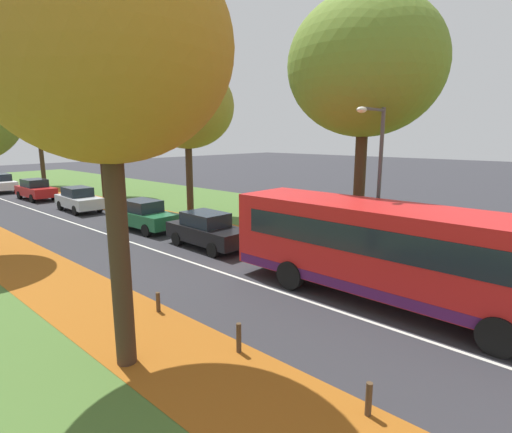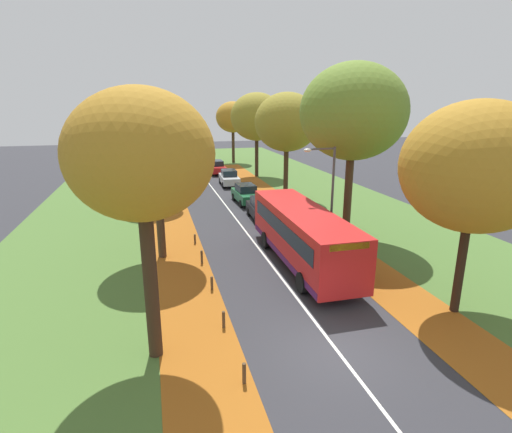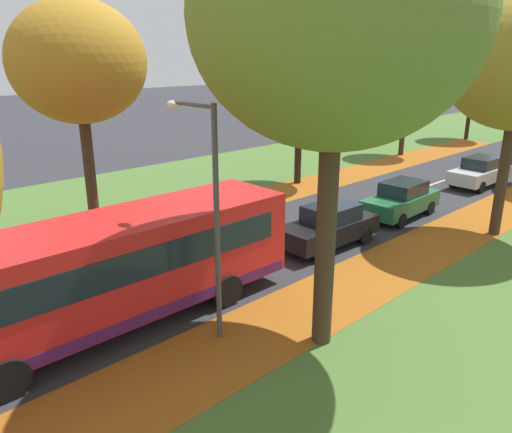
{
  "view_description": "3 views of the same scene",
  "coord_description": "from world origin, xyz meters",
  "px_view_note": "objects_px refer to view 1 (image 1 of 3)",
  "views": [
    {
      "loc": [
        -9.66,
        2.98,
        5.06
      ],
      "look_at": [
        1.19,
        12.84,
        2.05
      ],
      "focal_mm": 28.0,
      "sensor_mm": 36.0,
      "label": 1
    },
    {
      "loc": [
        -5.79,
        -10.91,
        8.28
      ],
      "look_at": [
        -0.34,
        9.88,
        2.18
      ],
      "focal_mm": 28.0,
      "sensor_mm": 36.0,
      "label": 2
    },
    {
      "loc": [
        12.94,
        2.21,
        7.08
      ],
      "look_at": [
        2.28,
        12.29,
        2.23
      ],
      "focal_mm": 35.0,
      "sensor_mm": 36.0,
      "label": 3
    }
  ],
  "objects_px": {
    "tree_right_distant": "(38,121)",
    "bus": "(391,249)",
    "bollard_third": "(369,399)",
    "car_green_following": "(144,215)",
    "car_red_fourth_in_line": "(36,189)",
    "tree_left_near": "(105,48)",
    "tree_right_mid": "(187,106)",
    "car_black_lead": "(207,230)",
    "streetlamp_right": "(376,173)",
    "bollard_fifth": "(158,302)",
    "car_white_trailing": "(1,183)",
    "tree_right_near": "(365,66)",
    "bollard_fourth": "(239,338)",
    "car_silver_third_in_line": "(79,199)",
    "tree_right_far": "(99,112)"
  },
  "relations": [
    {
      "from": "car_red_fourth_in_line",
      "to": "tree_right_near",
      "type": "bearing_deg",
      "value": -80.97
    },
    {
      "from": "tree_right_mid",
      "to": "tree_right_far",
      "type": "distance_m",
      "value": 11.7
    },
    {
      "from": "tree_right_mid",
      "to": "bollard_fourth",
      "type": "bearing_deg",
      "value": -124.66
    },
    {
      "from": "bus",
      "to": "tree_right_far",
      "type": "bearing_deg",
      "value": 80.39
    },
    {
      "from": "tree_right_distant",
      "to": "car_red_fourth_in_line",
      "type": "height_order",
      "value": "tree_right_distant"
    },
    {
      "from": "tree_right_near",
      "to": "streetlamp_right",
      "type": "bearing_deg",
      "value": -141.53
    },
    {
      "from": "bus",
      "to": "car_green_following",
      "type": "distance_m",
      "value": 13.93
    },
    {
      "from": "streetlamp_right",
      "to": "car_red_fourth_in_line",
      "type": "relative_size",
      "value": 1.42
    },
    {
      "from": "tree_right_near",
      "to": "bollard_fifth",
      "type": "distance_m",
      "value": 12.15
    },
    {
      "from": "streetlamp_right",
      "to": "car_red_fourth_in_line",
      "type": "bearing_deg",
      "value": 93.84
    },
    {
      "from": "tree_right_near",
      "to": "bus",
      "type": "xyz_separation_m",
      "value": [
        -4.31,
        -3.42,
        -6.08
      ]
    },
    {
      "from": "bus",
      "to": "car_black_lead",
      "type": "distance_m",
      "value": 8.78
    },
    {
      "from": "bollard_fourth",
      "to": "tree_right_far",
      "type": "bearing_deg",
      "value": 68.95
    },
    {
      "from": "car_red_fourth_in_line",
      "to": "bus",
      "type": "bearing_deg",
      "value": -90.37
    },
    {
      "from": "bollard_fifth",
      "to": "tree_right_far",
      "type": "bearing_deg",
      "value": 66.1
    },
    {
      "from": "streetlamp_right",
      "to": "bus",
      "type": "height_order",
      "value": "streetlamp_right"
    },
    {
      "from": "tree_left_near",
      "to": "car_silver_third_in_line",
      "type": "bearing_deg",
      "value": 68.47
    },
    {
      "from": "tree_right_far",
      "to": "car_silver_third_in_line",
      "type": "xyz_separation_m",
      "value": [
        -4.18,
        -4.54,
        -6.0
      ]
    },
    {
      "from": "tree_right_near",
      "to": "bollard_fourth",
      "type": "height_order",
      "value": "tree_right_near"
    },
    {
      "from": "tree_right_distant",
      "to": "bollard_third",
      "type": "distance_m",
      "value": 41.66
    },
    {
      "from": "bus",
      "to": "car_white_trailing",
      "type": "bearing_deg",
      "value": 90.44
    },
    {
      "from": "car_green_following",
      "to": "car_red_fourth_in_line",
      "type": "xyz_separation_m",
      "value": [
        -0.04,
        15.41,
        0.0
      ]
    },
    {
      "from": "bus",
      "to": "bollard_fifth",
      "type": "bearing_deg",
      "value": 138.22
    },
    {
      "from": "tree_right_near",
      "to": "tree_right_distant",
      "type": "relative_size",
      "value": 1.24
    },
    {
      "from": "tree_left_near",
      "to": "bollard_fourth",
      "type": "relative_size",
      "value": 12.21
    },
    {
      "from": "car_silver_third_in_line",
      "to": "car_white_trailing",
      "type": "height_order",
      "value": "same"
    },
    {
      "from": "tree_right_distant",
      "to": "bus",
      "type": "distance_m",
      "value": 38.74
    },
    {
      "from": "bollard_fifth",
      "to": "car_silver_third_in_line",
      "type": "distance_m",
      "value": 18.12
    },
    {
      "from": "bollard_third",
      "to": "bus",
      "type": "bearing_deg",
      "value": 20.69
    },
    {
      "from": "tree_left_near",
      "to": "car_black_lead",
      "type": "distance_m",
      "value": 11.13
    },
    {
      "from": "bollard_fourth",
      "to": "car_red_fourth_in_line",
      "type": "distance_m",
      "value": 28.48
    },
    {
      "from": "car_white_trailing",
      "to": "bollard_fifth",
      "type": "bearing_deg",
      "value": -98.81
    },
    {
      "from": "tree_right_near",
      "to": "tree_right_distant",
      "type": "bearing_deg",
      "value": 90.35
    },
    {
      "from": "car_black_lead",
      "to": "bus",
      "type": "bearing_deg",
      "value": -91.71
    },
    {
      "from": "car_black_lead",
      "to": "streetlamp_right",
      "type": "bearing_deg",
      "value": -75.88
    },
    {
      "from": "tree_right_distant",
      "to": "bollard_fourth",
      "type": "bearing_deg",
      "value": -104.11
    },
    {
      "from": "bollard_third",
      "to": "car_green_following",
      "type": "xyz_separation_m",
      "value": [
        5.36,
        15.84,
        0.48
      ]
    },
    {
      "from": "tree_right_far",
      "to": "car_silver_third_in_line",
      "type": "bearing_deg",
      "value": -132.64
    },
    {
      "from": "tree_right_mid",
      "to": "car_black_lead",
      "type": "xyz_separation_m",
      "value": [
        -3.82,
        -6.01,
        -5.9
      ]
    },
    {
      "from": "tree_right_distant",
      "to": "car_green_following",
      "type": "xyz_separation_m",
      "value": [
        -3.86,
        -24.33,
        -5.6
      ]
    },
    {
      "from": "tree_left_near",
      "to": "tree_right_mid",
      "type": "bearing_deg",
      "value": 46.35
    },
    {
      "from": "tree_right_mid",
      "to": "car_green_following",
      "type": "relative_size",
      "value": 2.17
    },
    {
      "from": "tree_left_near",
      "to": "car_silver_third_in_line",
      "type": "height_order",
      "value": "tree_left_near"
    },
    {
      "from": "bollard_fifth",
      "to": "car_silver_third_in_line",
      "type": "bearing_deg",
      "value": 72.38
    },
    {
      "from": "tree_left_near",
      "to": "car_silver_third_in_line",
      "type": "distance_m",
      "value": 21.23
    },
    {
      "from": "car_red_fourth_in_line",
      "to": "bollard_third",
      "type": "bearing_deg",
      "value": -99.66
    },
    {
      "from": "tree_right_near",
      "to": "car_white_trailing",
      "type": "relative_size",
      "value": 2.5
    },
    {
      "from": "tree_right_near",
      "to": "car_black_lead",
      "type": "xyz_separation_m",
      "value": [
        -4.05,
        5.31,
        -6.97
      ]
    },
    {
      "from": "tree_right_distant",
      "to": "bus",
      "type": "bearing_deg",
      "value": -96.11
    },
    {
      "from": "bollard_fourth",
      "to": "car_silver_third_in_line",
      "type": "xyz_separation_m",
      "value": [
        5.48,
        20.55,
        0.44
      ]
    }
  ]
}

